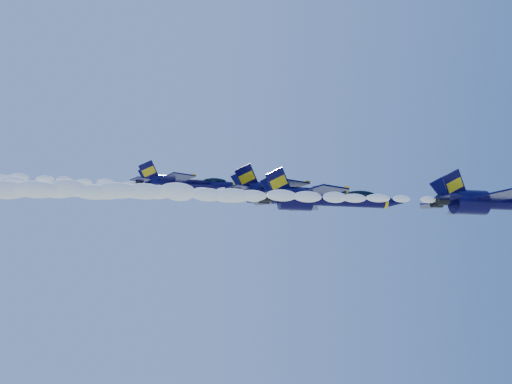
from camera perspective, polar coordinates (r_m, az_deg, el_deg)
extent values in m
ellipsoid|color=#090632|center=(75.20, 18.43, -0.87)|extent=(1.60, 2.76, 6.54)
cube|color=#090632|center=(72.73, 21.27, -0.23)|extent=(5.48, 6.50, 0.18)
cube|color=#090632|center=(79.59, 18.15, -1.47)|extent=(5.48, 6.50, 0.18)
cube|color=yellow|center=(80.32, 19.03, -1.43)|extent=(2.47, 5.12, 0.10)
cube|color=#090632|center=(73.52, 17.23, 0.57)|extent=(3.33, 1.05, 3.59)
cube|color=#090632|center=(75.37, 16.46, 0.21)|extent=(3.33, 1.05, 3.59)
cylinder|color=black|center=(72.92, 16.24, -0.70)|extent=(1.23, 1.12, 1.12)
cylinder|color=black|center=(74.07, 15.78, -0.91)|extent=(1.23, 1.12, 1.12)
cube|color=yellow|center=(77.08, 20.57, -0.34)|extent=(11.25, 0.36, 0.08)
ellipsoid|color=white|center=(65.45, -8.73, -0.04)|extent=(60.56, 2.42, 2.18)
cylinder|color=#090632|center=(77.55, 8.14, -0.76)|extent=(9.26, 1.54, 1.54)
ellipsoid|color=#090632|center=(75.66, 3.50, -0.60)|extent=(1.61, 2.78, 6.59)
cone|color=#090632|center=(79.71, 12.19, -0.92)|extent=(2.68, 1.54, 1.54)
cylinder|color=yellow|center=(79.23, 11.37, -0.89)|extent=(0.36, 1.61, 1.61)
ellipsoid|color=black|center=(78.30, 9.33, -0.25)|extent=(3.70, 1.20, 1.02)
cube|color=yellow|center=(78.24, 9.34, -0.47)|extent=(4.32, 1.03, 0.19)
cube|color=#090632|center=(72.30, 5.75, 0.04)|extent=(5.52, 6.54, 0.19)
cube|color=#090632|center=(80.04, 4.04, -1.22)|extent=(5.52, 6.54, 0.19)
cube|color=yellow|center=(72.75, 6.83, 0.07)|extent=(2.48, 5.15, 0.10)
cube|color=yellow|center=(80.44, 5.03, -1.19)|extent=(2.48, 5.15, 0.10)
cube|color=#090632|center=(74.45, 2.01, 0.84)|extent=(3.35, 1.06, 3.61)
cube|color=#090632|center=(76.50, 1.64, 0.47)|extent=(3.35, 1.06, 3.61)
cylinder|color=black|center=(74.19, 0.94, -0.42)|extent=(1.23, 1.13, 1.13)
cylinder|color=black|center=(75.47, 0.73, -0.63)|extent=(1.23, 1.13, 1.13)
cube|color=yellow|center=(76.76, 5.95, -0.08)|extent=(11.32, 0.36, 0.08)
cylinder|color=#090632|center=(82.90, 4.95, -0.21)|extent=(9.20, 1.53, 1.53)
ellipsoid|color=#090632|center=(81.36, 0.59, -0.06)|extent=(1.59, 2.76, 6.54)
cone|color=#090632|center=(84.72, 8.80, -0.38)|extent=(2.66, 1.53, 1.53)
cylinder|color=yellow|center=(84.31, 8.02, -0.34)|extent=(0.36, 1.59, 1.59)
ellipsoid|color=black|center=(83.56, 6.08, 0.25)|extent=(3.68, 1.20, 1.01)
cube|color=yellow|center=(83.49, 6.09, 0.05)|extent=(4.29, 1.02, 0.18)
cube|color=#090632|center=(77.88, 2.53, 0.56)|extent=(5.48, 6.50, 0.18)
cube|color=#090632|center=(85.65, 1.23, -0.66)|extent=(5.48, 6.50, 0.18)
cube|color=yellow|center=(78.25, 3.54, 0.59)|extent=(2.47, 5.12, 0.10)
cube|color=yellow|center=(85.99, 2.16, -0.63)|extent=(2.47, 5.12, 0.10)
cube|color=#090632|center=(80.27, -0.83, 1.28)|extent=(3.33, 1.05, 3.58)
cube|color=#090632|center=(82.32, -1.10, 0.93)|extent=(3.33, 1.05, 3.58)
cylinder|color=black|center=(80.07, -1.82, 0.12)|extent=(1.23, 1.12, 1.12)
cylinder|color=black|center=(81.35, -1.98, -0.08)|extent=(1.23, 1.12, 1.12)
cube|color=yellow|center=(82.29, 2.88, 0.42)|extent=(11.24, 0.36, 0.08)
cylinder|color=#090632|center=(87.91, -4.65, 0.59)|extent=(7.98, 1.33, 1.33)
ellipsoid|color=#090632|center=(87.46, -8.29, 0.72)|extent=(1.38, 2.39, 5.67)
cone|color=#090632|center=(88.62, -1.35, 0.44)|extent=(2.30, 1.33, 1.33)
cylinder|color=yellow|center=(88.45, -2.03, 0.47)|extent=(0.31, 1.38, 1.38)
ellipsoid|color=black|center=(88.24, -3.67, 0.97)|extent=(3.19, 1.04, 0.88)
cube|color=yellow|center=(88.18, -3.67, 0.80)|extent=(3.72, 0.89, 0.16)
cube|color=#090632|center=(84.12, -7.07, 1.25)|extent=(4.75, 5.63, 0.16)
cube|color=#090632|center=(91.01, -7.41, 0.20)|extent=(4.75, 5.63, 0.16)
cube|color=yellow|center=(84.23, -6.22, 1.27)|extent=(2.14, 4.44, 0.09)
cube|color=yellow|center=(91.11, -6.63, 0.22)|extent=(2.14, 4.44, 0.09)
cube|color=#090632|center=(86.81, -9.51, 1.80)|extent=(2.89, 0.91, 3.11)
cube|color=#090632|center=(88.62, -9.55, 1.50)|extent=(2.89, 0.91, 3.11)
cylinder|color=black|center=(86.80, -10.31, 0.87)|extent=(1.06, 0.97, 0.97)
cylinder|color=black|center=(87.92, -10.32, 0.69)|extent=(1.06, 0.97, 0.97)
cube|color=yellow|center=(87.82, -6.36, 1.10)|extent=(9.75, 0.31, 0.07)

